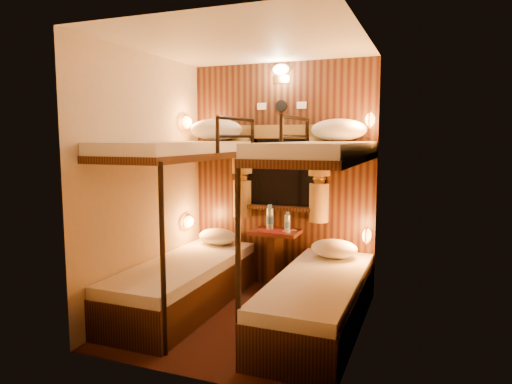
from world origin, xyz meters
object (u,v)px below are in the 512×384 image
at_px(bunk_left, 184,250).
at_px(bunk_right, 318,264).
at_px(table, 275,252).
at_px(bottle_right, 287,224).
at_px(bottle_left, 270,219).

distance_m(bunk_left, bunk_right, 1.30).
bearing_deg(table, bottle_right, -20.88).
height_order(bunk_left, bottle_left, bunk_left).
xyz_separation_m(table, bottle_left, (-0.07, 0.03, 0.35)).
distance_m(bunk_right, table, 1.02).
distance_m(bunk_right, bottle_left, 1.11).
relative_size(bunk_right, bottle_right, 8.92).
bearing_deg(table, bunk_right, -50.33).
bearing_deg(bottle_left, table, -21.43).
xyz_separation_m(bunk_right, bottle_left, (-0.72, 0.81, 0.21)).
relative_size(bunk_left, bottle_right, 8.92).
xyz_separation_m(bunk_left, bottle_right, (0.79, 0.73, 0.18)).
relative_size(bunk_left, bottle_left, 7.16).
bearing_deg(bottle_right, bunk_right, -55.31).
bearing_deg(bunk_right, bunk_left, 180.00).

